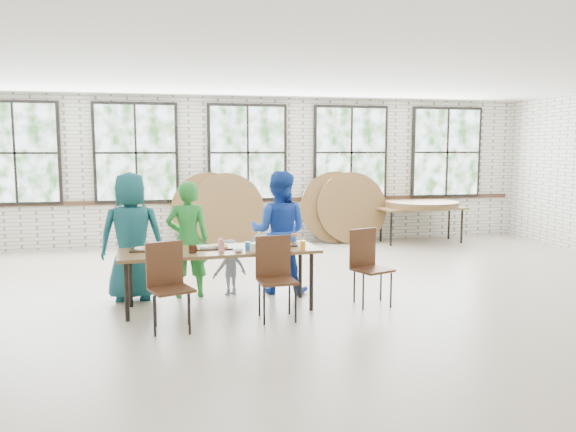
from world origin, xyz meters
The scene contains 13 objects.
room centered at (0.00, 4.44, 1.83)m, with size 12.00×12.00×12.00m.
dining_table centered at (-0.99, -0.23, 0.69)m, with size 2.45×0.96×0.74m.
chair_near_left centered at (-1.60, -0.88, 0.56)m, with size 0.54×0.53×0.95m.
chair_near_right centered at (-0.39, -0.72, 0.56)m, with size 0.44×0.43×0.95m.
chair_spare centered at (0.86, -0.38, 0.56)m, with size 0.54×0.53×0.95m.
adult_teal centered at (-2.06, 0.42, 0.83)m, with size 0.81×0.53×1.67m, color navy.
adult_green centered at (-1.35, 0.42, 0.77)m, with size 0.56×0.37×1.54m, color #22802D.
toddler centered at (-0.80, 0.42, 0.37)m, with size 0.48×0.28×0.75m, color #131E3B.
adult_blue centered at (-0.12, 0.42, 0.83)m, with size 0.81×0.63×1.66m, color #173DA6.
storage_table centered at (3.57, 3.83, 0.69)m, with size 1.86×0.91×0.74m.
tabletop_clutter centered at (-0.89, -0.26, 0.77)m, with size 2.09×0.60×0.11m.
round_tops_stacked centered at (3.57, 3.83, 0.80)m, with size 1.50×1.50×0.13m.
round_tops_leaning centered at (0.66, 4.13, 0.74)m, with size 4.44×0.43×1.49m.
Camera 1 is at (-1.54, -6.99, 1.96)m, focal length 35.00 mm.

